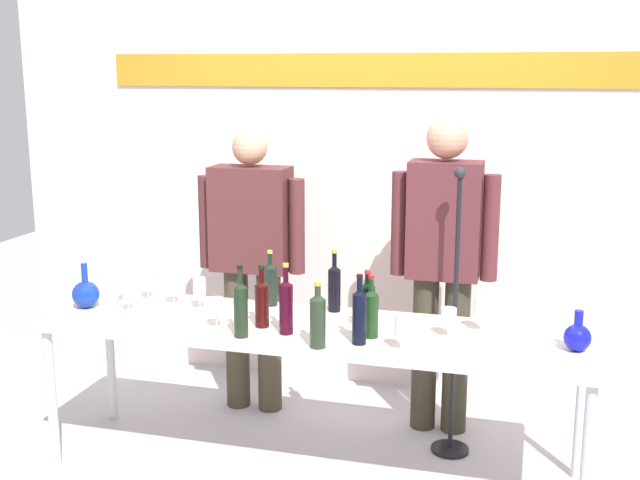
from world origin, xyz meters
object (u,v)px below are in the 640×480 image
Objects in this scene: wine_bottle_6 at (359,314)px; wine_glass_right_1 at (402,326)px; wine_bottle_4 at (318,319)px; wine_glass_right_0 at (481,307)px; wine_glass_left_1 at (147,281)px; wine_bottle_7 at (262,301)px; wine_glass_left_4 at (125,284)px; wine_bottle_3 at (334,286)px; wine_glass_left_3 at (216,306)px; wine_bottle_8 at (368,304)px; wine_glass_right_2 at (449,316)px; wine_glass_left_5 at (128,294)px; wine_bottle_1 at (270,282)px; microphone_stand at (453,361)px; presenter_left at (252,252)px; presenter_right at (443,257)px; decanter_blue_left at (86,294)px; wine_glass_left_0 at (173,285)px; wine_bottle_0 at (371,312)px; wine_bottle_5 at (241,308)px; display_table at (312,336)px; wine_bottle_2 at (286,305)px; wine_glass_left_2 at (199,287)px; decanter_blue_right at (577,337)px.

wine_glass_right_1 is (0.20, -0.03, -0.03)m from wine_bottle_6.
wine_bottle_4 reaches higher than wine_glass_right_0.
wine_glass_right_1 reaches higher than wine_glass_left_1.
wine_glass_left_4 is (-0.85, 0.21, -0.03)m from wine_bottle_7.
wine_glass_left_1 is (-1.03, -0.05, -0.03)m from wine_bottle_3.
wine_glass_left_3 is 0.71m from wine_glass_left_4.
wine_bottle_3 is at bearing 131.74° from wine_bottle_8.
wine_glass_left_5 is at bearing -178.88° from wine_glass_right_2.
wine_bottle_1 is 2.15× the size of wine_glass_right_2.
microphone_stand is at bearing 7.43° from wine_bottle_1.
presenter_left is 1.10m from presenter_right.
decanter_blue_left is at bearing -175.23° from wine_glass_right_0.
wine_glass_left_3 is at bearing -39.60° from wine_glass_left_0.
wine_bottle_0 is 0.10m from wine_bottle_8.
wine_glass_right_0 is (1.23, 0.29, 0.01)m from wine_glass_left_3.
presenter_left is 0.95× the size of presenter_right.
wine_bottle_5 is 0.23× the size of microphone_stand.
wine_bottle_4 reaches higher than display_table.
presenter_right is 13.41× the size of wine_glass_left_5.
wine_bottle_2 reaches higher than wine_bottle_1.
wine_bottle_2 reaches higher than wine_glass_left_5.
wine_bottle_6 is 1.94× the size of wine_glass_left_2.
wine_bottle_7 is (-0.78, -0.73, -0.10)m from presenter_right.
wine_glass_right_0 is at bearing 48.54° from wine_glass_right_1.
wine_bottle_7 reaches higher than wine_bottle_4.
wine_bottle_2 is 0.39m from wine_bottle_8.
wine_bottle_0 is at bearing -12.97° from wine_glass_left_1.
wine_bottle_3 reaches higher than wine_glass_left_2.
decanter_blue_right is at bearing -0.23° from wine_glass_left_5.
wine_bottle_2 is 0.22× the size of microphone_stand.
microphone_stand is (0.88, 0.47, -0.39)m from wine_bottle_7.
wine_glass_left_2 reaches higher than wine_glass_left_5.
wine_glass_right_1 is at bearing -16.42° from wine_glass_left_1.
wine_glass_left_3 is at bearing -160.03° from wine_bottle_7.
display_table is 0.55m from wine_glass_right_1.
wine_bottle_6 is 0.96m from wine_glass_left_2.
display_table is 1.54× the size of presenter_right.
wine_bottle_7 is at bearing 155.02° from wine_bottle_2.
decanter_blue_right is at bearing -4.19° from wine_glass_left_2.
decanter_blue_right is 0.92m from wine_bottle_0.
wine_glass_left_4 is at bearing -175.48° from wine_glass_left_0.
wine_bottle_2 reaches higher than wine_bottle_4.
wine_bottle_7 is (-0.14, 0.07, -0.01)m from wine_bottle_2.
wine_bottle_5 is 0.90m from wine_glass_left_4.
wine_bottle_4 is at bearing -83.30° from wine_bottle_3.
wine_glass_left_5 is at bearing -159.53° from wine_glass_left_2.
wine_glass_left_1 is 1.52m from wine_glass_right_1.
decanter_blue_right is 0.97m from presenter_right.
wine_glass_left_0 is at bearing -16.14° from wine_glass_left_1.
wine_bottle_2 is 0.99m from microphone_stand.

